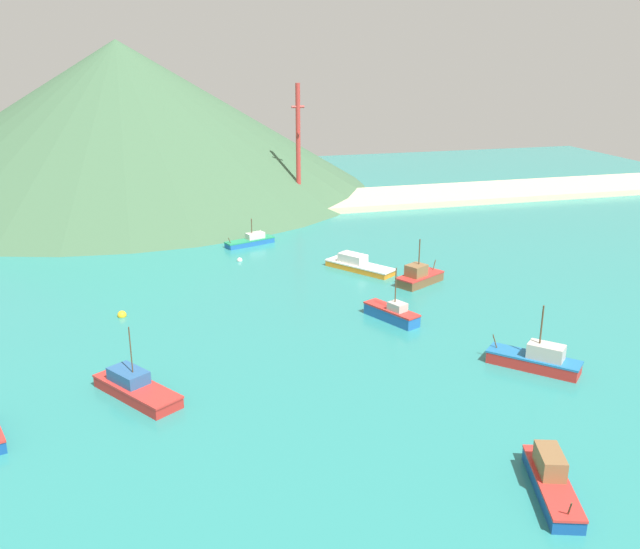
# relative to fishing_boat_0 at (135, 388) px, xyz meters

# --- Properties ---
(ground) EXTENTS (260.00, 280.00, 0.50)m
(ground) POSITION_rel_fishing_boat_0_xyz_m (7.69, -3.72, -1.11)
(ground) COLOR teal
(fishing_boat_0) EXTENTS (7.98, 9.82, 6.76)m
(fishing_boat_0) POSITION_rel_fishing_boat_0_xyz_m (0.00, 0.00, 0.00)
(fishing_boat_0) COLOR red
(fishing_boat_0) RESTS_ON ground
(fishing_boat_2) EXTENTS (8.49, 10.35, 2.20)m
(fishing_boat_2) POSITION_rel_fishing_boat_0_xyz_m (31.31, 30.40, -0.09)
(fishing_boat_2) COLOR orange
(fishing_boat_2) RESTS_ON ground
(fishing_boat_3) EXTENTS (4.96, 7.56, 6.51)m
(fishing_boat_3) POSITION_rel_fishing_boat_0_xyz_m (29.14, 11.13, 0.04)
(fishing_boat_3) COLOR #1E5BA8
(fishing_boat_3) RESTS_ON ground
(fishing_boat_4) EXTENTS (8.06, 8.27, 6.71)m
(fishing_boat_4) POSITION_rel_fishing_boat_0_xyz_m (38.30, -4.58, 0.16)
(fishing_boat_4) COLOR red
(fishing_boat_4) RESTS_ON ground
(fishing_boat_5) EXTENTS (8.47, 4.83, 4.29)m
(fishing_boat_5) POSITION_rel_fishing_boat_0_xyz_m (18.80, 47.44, -0.17)
(fishing_boat_5) COLOR #1E5BA8
(fishing_boat_5) RESTS_ON ground
(fishing_boat_6) EXTENTS (5.00, 9.25, 2.74)m
(fishing_boat_6) POSITION_rel_fishing_boat_0_xyz_m (28.42, -22.52, 0.10)
(fishing_boat_6) COLOR #14478C
(fishing_boat_6) RESTS_ON ground
(fishing_boat_7) EXTENTS (7.57, 5.99, 6.27)m
(fishing_boat_7) POSITION_rel_fishing_boat_0_xyz_m (37.26, 22.39, 0.15)
(fishing_boat_7) COLOR brown
(fishing_boat_7) RESTS_ON ground
(buoy_1) EXTENTS (1.06, 1.06, 1.06)m
(buoy_1) POSITION_rel_fishing_boat_0_xyz_m (-1.24, 20.60, -0.67)
(buoy_1) COLOR gold
(buoy_1) RESTS_ON ground
(buoy_2) EXTENTS (0.80, 0.80, 0.80)m
(buoy_2) POSITION_rel_fishing_boat_0_xyz_m (15.65, 39.06, -0.72)
(buoy_2) COLOR silver
(buoy_2) RESTS_ON ground
(beach_strip) EXTENTS (247.00, 17.81, 1.20)m
(beach_strip) POSITION_rel_fishing_boat_0_xyz_m (7.69, 73.14, -0.26)
(beach_strip) COLOR beige
(beach_strip) RESTS_ON ground
(hill_central) EXTENTS (107.15, 107.15, 31.86)m
(hill_central) POSITION_rel_fishing_boat_0_xyz_m (0.02, 100.81, 15.07)
(hill_central) COLOR #3D6042
(hill_central) RESTS_ON ground
(radio_tower) EXTENTS (2.40, 1.92, 23.96)m
(radio_tower) POSITION_rel_fishing_boat_0_xyz_m (32.12, 69.85, 11.36)
(radio_tower) COLOR #B7332D
(radio_tower) RESTS_ON ground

